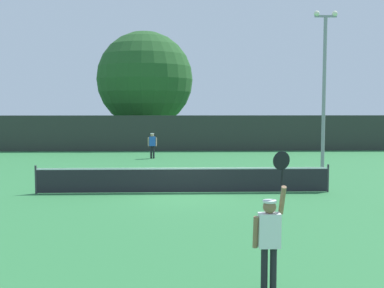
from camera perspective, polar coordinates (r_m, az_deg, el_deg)
ground_plane at (r=17.95m, az=-1.06°, el=-5.95°), size 120.00×120.00×0.00m
tennis_net at (r=17.87m, az=-1.07°, el=-4.33°), size 11.21×0.08×1.07m
perimeter_fence at (r=34.64m, az=-1.41°, el=1.32°), size 36.82×0.12×2.63m
player_serving at (r=8.43m, az=9.44°, el=-10.48°), size 0.67×0.39×2.50m
player_receiving at (r=29.71m, az=-4.85°, el=0.11°), size 0.57×0.24×1.60m
tennis_ball at (r=20.87m, az=-2.79°, el=-4.38°), size 0.07×0.07×0.07m
light_pole at (r=24.58m, az=15.80°, el=7.42°), size 1.18×0.28×8.02m
large_tree at (r=39.97m, az=-5.76°, el=7.80°), size 8.05×8.05×9.57m
parked_car_near at (r=44.45m, az=11.25°, el=1.26°), size 2.18×4.32×1.69m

